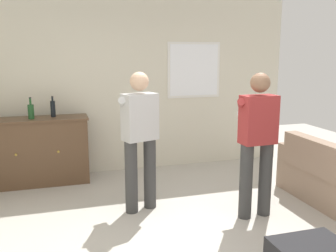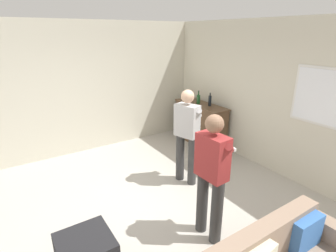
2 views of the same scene
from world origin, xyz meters
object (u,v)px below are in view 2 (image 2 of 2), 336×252
(sideboard_cabinet, at_px, (200,124))
(bottle_wine_green, at_px, (198,99))
(person_standing_left, at_px, (187,133))
(bottle_liquor_amber, at_px, (210,101))
(person_standing_right, at_px, (212,173))

(sideboard_cabinet, distance_m, bottle_wine_green, 0.60)
(bottle_wine_green, relative_size, person_standing_left, 0.18)
(bottle_liquor_amber, xyz_separation_m, person_standing_right, (2.22, -1.94, -0.16))
(bottle_wine_green, xyz_separation_m, person_standing_left, (1.27, -1.29, -0.15))
(bottle_wine_green, bearing_deg, sideboard_cabinet, 32.01)
(sideboard_cabinet, bearing_deg, bottle_liquor_amber, 12.32)
(bottle_wine_green, bearing_deg, person_standing_right, -36.29)
(sideboard_cabinet, relative_size, person_standing_right, 0.86)
(bottle_liquor_amber, height_order, person_standing_left, person_standing_left)
(person_standing_left, bearing_deg, bottle_wine_green, 134.68)
(person_standing_right, bearing_deg, bottle_wine_green, 143.71)
(sideboard_cabinet, height_order, person_standing_right, person_standing_right)
(sideboard_cabinet, relative_size, person_standing_left, 0.86)
(bottle_liquor_amber, distance_m, person_standing_left, 1.70)
(sideboard_cabinet, xyz_separation_m, bottle_liquor_amber, (0.24, 0.05, 0.61))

